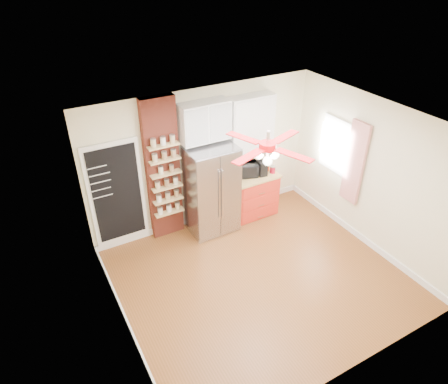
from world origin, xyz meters
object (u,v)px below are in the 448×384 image
toaster_oven (245,170)px  ceiling_fan (268,146)px  red_cabinet (253,194)px  fridge (211,189)px  coffee_maker (262,168)px  canister_left (273,170)px  pantry_jar_oats (161,170)px

toaster_oven → ceiling_fan: bearing=-93.7°
ceiling_fan → toaster_oven: size_ratio=2.97×
red_cabinet → toaster_oven: bearing=161.1°
fridge → red_cabinet: bearing=3.0°
fridge → toaster_oven: (0.81, 0.10, 0.16)m
red_cabinet → coffee_maker: size_ratio=3.21×
fridge → red_cabinet: (0.97, 0.05, -0.42)m
toaster_oven → canister_left: (0.53, -0.17, -0.06)m
fridge → toaster_oven: fridge is taller
toaster_oven → pantry_jar_oats: (-1.69, 0.06, 0.41)m
fridge → ceiling_fan: ceiling_fan is taller
fridge → canister_left: fridge is taller
red_cabinet → ceiling_fan: (-0.92, -1.68, 1.97)m
toaster_oven → coffee_maker: (0.30, -0.14, 0.02)m
coffee_maker → canister_left: bearing=-2.5°
ceiling_fan → toaster_oven: 2.35m
coffee_maker → pantry_jar_oats: size_ratio=2.19×
ceiling_fan → toaster_oven: ceiling_fan is taller
fridge → coffee_maker: size_ratio=5.98×
fridge → canister_left: 1.34m
toaster_oven → fridge: bearing=-152.7°
ceiling_fan → pantry_jar_oats: bearing=117.5°
toaster_oven → red_cabinet: bearing=1.1°
fridge → red_cabinet: size_ratio=1.86×
fridge → toaster_oven: 0.83m
ceiling_fan → coffee_maker: bearing=56.5°
fridge → coffee_maker: fridge is taller
red_cabinet → ceiling_fan: 2.75m
fridge → pantry_jar_oats: size_ratio=13.06×
ceiling_fan → toaster_oven: (0.76, 1.73, -1.39)m
fridge → ceiling_fan: size_ratio=1.25×
fridge → pantry_jar_oats: (-0.88, 0.16, 0.56)m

